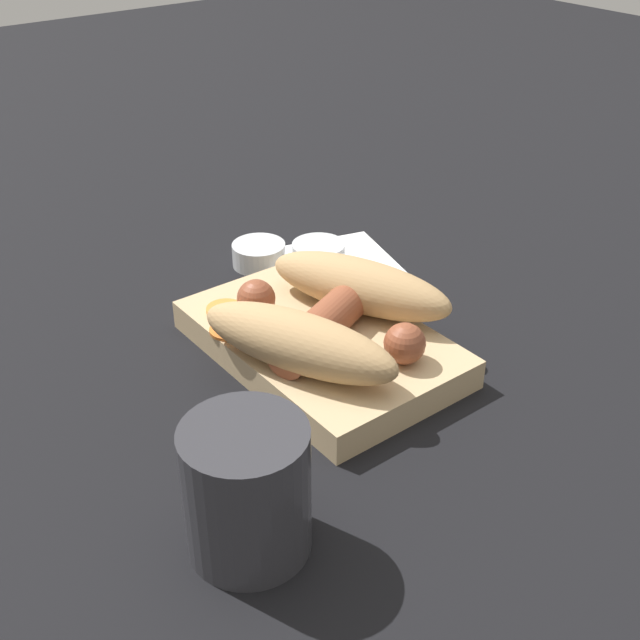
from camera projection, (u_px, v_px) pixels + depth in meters
ground_plane at (320, 356)px, 0.70m from camera, size 3.00×3.00×0.00m
food_tray at (320, 343)px, 0.69m from camera, size 0.24×0.15×0.03m
bread_roll at (331, 312)px, 0.66m from camera, size 0.22×0.21×0.05m
sausage at (327, 320)px, 0.66m from camera, size 0.16×0.14×0.03m
pickled_veggies at (230, 319)px, 0.70m from camera, size 0.08×0.06×0.00m
napkin at (335, 265)px, 0.84m from camera, size 0.15×0.15×0.00m
condiment_cup_near at (319, 255)px, 0.84m from camera, size 0.06×0.06×0.02m
condiment_cup_far at (259, 256)px, 0.84m from camera, size 0.06×0.06×0.02m
drink_glass at (247, 490)px, 0.49m from camera, size 0.08×0.08×0.09m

